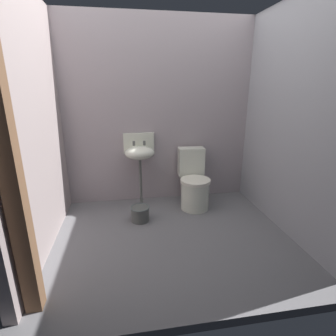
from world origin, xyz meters
name	(u,v)px	position (x,y,z in m)	size (l,w,h in m)	color
ground_plane	(172,236)	(0.00, 0.00, -0.04)	(2.96, 2.42, 0.08)	slate
wall_back	(158,113)	(0.00, 1.06, 1.24)	(2.96, 0.10, 2.49)	#9B9095
wall_left	(34,126)	(-1.33, 0.10, 1.24)	(0.10, 2.22, 2.49)	#9F8F8F
wall_right	(287,120)	(1.33, 0.10, 1.24)	(0.10, 2.22, 2.49)	#95969C
wooden_door_post	(6,147)	(-1.20, -0.86, 1.24)	(0.12, 0.12, 2.49)	brown
toilet_near_wall	(194,184)	(0.43, 0.66, 0.32)	(0.41, 0.60, 0.78)	silver
sink	(140,152)	(-0.29, 0.84, 0.75)	(0.42, 0.34, 0.99)	#4F514E
bucket	(140,213)	(-0.34, 0.34, 0.10)	(0.24, 0.24, 0.19)	#4F514E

